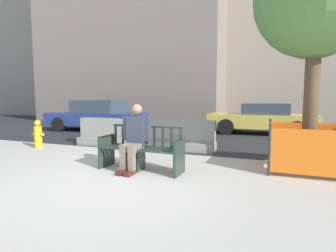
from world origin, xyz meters
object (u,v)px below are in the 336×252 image
(seated_person, at_px, (135,136))
(fire_hydrant, at_px, (38,135))
(street_bench, at_px, (141,150))
(jersey_barrier_left, at_px, (110,135))
(car_taxi_near, at_px, (262,119))
(jersey_barrier_centre, at_px, (179,138))
(car_sedan_mid, at_px, (97,116))
(construction_fence, at_px, (309,146))

(seated_person, bearing_deg, fire_hydrant, 163.15)
(street_bench, relative_size, jersey_barrier_left, 0.85)
(street_bench, relative_size, car_taxi_near, 0.41)
(jersey_barrier_centre, bearing_deg, car_sedan_mid, 148.84)
(construction_fence, distance_m, car_sedan_mid, 9.06)
(seated_person, bearing_deg, car_taxi_near, 72.60)
(jersey_barrier_centre, distance_m, car_sedan_mid, 5.81)
(jersey_barrier_centre, bearing_deg, fire_hydrant, -162.66)
(jersey_barrier_centre, relative_size, fire_hydrant, 2.47)
(seated_person, relative_size, car_sedan_mid, 0.29)
(jersey_barrier_centre, distance_m, jersey_barrier_left, 2.20)
(car_taxi_near, height_order, car_sedan_mid, car_sedan_mid)
(car_sedan_mid, xyz_separation_m, fire_hydrant, (1.01, -4.24, -0.30))
(car_taxi_near, bearing_deg, jersey_barrier_centre, -114.44)
(construction_fence, bearing_deg, car_taxi_near, 100.33)
(car_taxi_near, height_order, fire_hydrant, car_taxi_near)
(jersey_barrier_centre, xyz_separation_m, construction_fence, (3.10, -1.12, 0.14))
(street_bench, bearing_deg, jersey_barrier_centre, 89.81)
(jersey_barrier_left, xyz_separation_m, car_sedan_mid, (-2.77, 3.16, 0.35))
(jersey_barrier_left, relative_size, fire_hydrant, 2.44)
(seated_person, relative_size, jersey_barrier_left, 0.66)
(seated_person, height_order, car_taxi_near, seated_person)
(street_bench, xyz_separation_m, jersey_barrier_centre, (0.01, 2.34, -0.06))
(seated_person, distance_m, car_sedan_mid, 7.26)
(seated_person, xyz_separation_m, car_taxi_near, (2.18, 6.94, -0.06))
(street_bench, relative_size, fire_hydrant, 2.08)
(fire_hydrant, bearing_deg, car_sedan_mid, 103.41)
(jersey_barrier_centre, bearing_deg, construction_fence, -19.92)
(car_sedan_mid, height_order, fire_hydrant, car_sedan_mid)
(jersey_barrier_left, relative_size, car_sedan_mid, 0.44)
(seated_person, height_order, fire_hydrant, seated_person)
(construction_fence, xyz_separation_m, fire_hydrant, (-7.05, -0.11, -0.10))
(street_bench, distance_m, jersey_barrier_left, 3.09)
(construction_fence, bearing_deg, seated_person, -158.32)
(jersey_barrier_left, height_order, construction_fence, construction_fence)
(jersey_barrier_left, distance_m, car_sedan_mid, 4.21)
(street_bench, height_order, jersey_barrier_centre, street_bench)
(seated_person, xyz_separation_m, fire_hydrant, (-3.84, 1.16, -0.30))
(jersey_barrier_centre, relative_size, jersey_barrier_left, 1.01)
(seated_person, height_order, jersey_barrier_centre, seated_person)
(construction_fence, bearing_deg, car_sedan_mid, 152.91)
(construction_fence, height_order, car_sedan_mid, car_sedan_mid)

